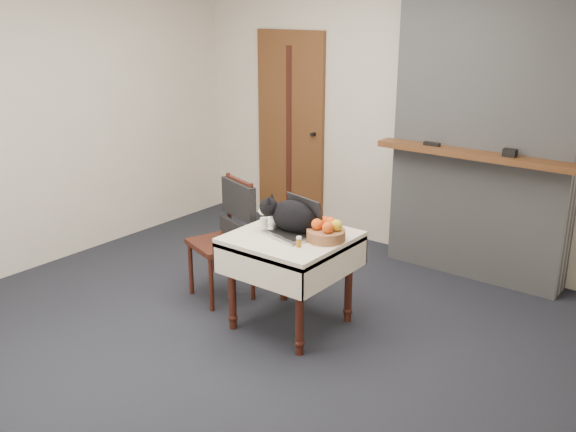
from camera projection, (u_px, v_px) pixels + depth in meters
The scene contains 12 objects.
ground at pixel (258, 321), 4.77m from camera, with size 4.50×4.50×0.00m, color black.
room_shell at pixel (296, 75), 4.56m from camera, with size 4.52×4.01×2.61m.
door at pixel (290, 130), 6.63m from camera, with size 0.82×0.10×2.00m.
chimney at pixel (485, 126), 5.23m from camera, with size 1.62×0.48×2.60m.
side_table at pixel (291, 250), 4.54m from camera, with size 0.78×0.78×0.70m.
laptop at pixel (296, 226), 4.50m from camera, with size 0.41×0.38×0.26m.
cat at pixel (295, 217), 4.52m from camera, with size 0.56×0.33×0.27m.
cream_jar at pixel (264, 222), 4.66m from camera, with size 0.06×0.06×0.07m, color white.
pill_bottle at pixel (299, 242), 4.27m from camera, with size 0.04×0.04×0.07m.
fruit_basket at pixel (326, 232), 4.39m from camera, with size 0.27×0.27×0.15m.
desk_clutter at pixel (314, 237), 4.45m from camera, with size 0.13×0.01×0.01m, color black.
chair at pixel (231, 222), 5.03m from camera, with size 0.55×0.54×0.96m.
Camera 1 is at (2.78, -3.26, 2.25)m, focal length 40.00 mm.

